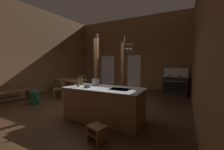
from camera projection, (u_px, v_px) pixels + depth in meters
ground_plane at (87, 106)px, 5.20m from camera, size 7.71×9.30×0.10m
wall_back at (129, 54)px, 8.81m from camera, size 7.71×0.14×4.32m
wall_left at (27, 50)px, 6.66m from camera, size 0.14×9.30×4.32m
wall_right at (202, 38)px, 3.36m from camera, size 0.14×9.30×4.32m
glazed_door_back_left at (107, 71)px, 9.57m from camera, size 1.00×0.01×2.05m
glazed_panel_back_right at (134, 72)px, 8.68m from camera, size 0.84×0.01×2.05m
kitchen_island at (104, 104)px, 3.83m from camera, size 2.17×0.98×0.89m
stove_range at (175, 85)px, 6.97m from camera, size 1.15×0.83×1.32m
support_post_with_pot_rack at (123, 66)px, 5.99m from camera, size 0.53×0.23×2.67m
support_post_center at (97, 69)px, 5.41m from camera, size 0.14×0.14×2.67m
step_stool at (97, 131)px, 2.83m from camera, size 0.43×0.37×0.30m
dining_table at (71, 81)px, 7.00m from camera, size 1.81×1.13×0.74m
ladderback_chair_near_window at (61, 88)px, 6.12m from camera, size 0.59×0.59×0.95m
ladderback_chair_by_post at (84, 83)px, 7.80m from camera, size 0.55×0.55×0.95m
bench_along_left_wall at (9, 95)px, 5.50m from camera, size 0.48×1.59×0.44m
backpack at (34, 96)px, 5.27m from camera, size 0.39×0.39×0.60m
stockpot_on_counter at (96, 82)px, 4.26m from camera, size 0.31×0.23×0.20m
mixing_bowl_on_counter at (87, 86)px, 3.84m from camera, size 0.18×0.18×0.06m
bottle_tall_on_counter at (78, 83)px, 3.94m from camera, size 0.07×0.07×0.26m
bottle_short_on_counter at (81, 81)px, 4.31m from camera, size 0.08×0.08×0.27m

